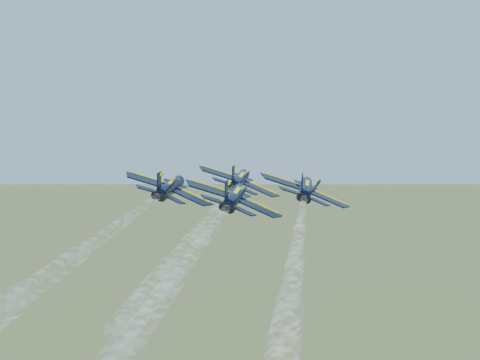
% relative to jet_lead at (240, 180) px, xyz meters
% --- Properties ---
extents(jet_lead, '(13.71, 18.54, 5.73)m').
position_rel_jet_lead_xyz_m(jet_lead, '(0.00, 0.00, 0.00)').
color(jet_lead, black).
extents(jet_left, '(13.71, 18.54, 5.73)m').
position_rel_jet_lead_xyz_m(jet_left, '(-8.89, -11.58, 0.00)').
color(jet_left, black).
extents(jet_right, '(13.71, 18.54, 5.73)m').
position_rel_jet_lead_xyz_m(jet_right, '(11.97, -9.93, 0.00)').
color(jet_right, black).
extents(jet_slot, '(13.71, 18.54, 5.73)m').
position_rel_jet_lead_xyz_m(jet_slot, '(2.97, -20.47, 0.00)').
color(jet_slot, black).
extents(smoke_trail_lead, '(7.08, 67.39, 2.94)m').
position_rel_jet_lead_xyz_m(smoke_trail_lead, '(3.86, -51.77, 0.04)').
color(smoke_trail_lead, white).
extents(smoke_trail_left, '(7.08, 67.39, 2.94)m').
position_rel_jet_lead_xyz_m(smoke_trail_left, '(-5.03, -63.35, 0.04)').
color(smoke_trail_left, white).
extents(smoke_trail_right, '(7.08, 67.39, 2.94)m').
position_rel_jet_lead_xyz_m(smoke_trail_right, '(15.83, -61.70, 0.04)').
color(smoke_trail_right, white).
extents(smoke_trail_slot, '(7.08, 67.39, 2.94)m').
position_rel_jet_lead_xyz_m(smoke_trail_slot, '(6.82, -72.24, 0.04)').
color(smoke_trail_slot, white).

